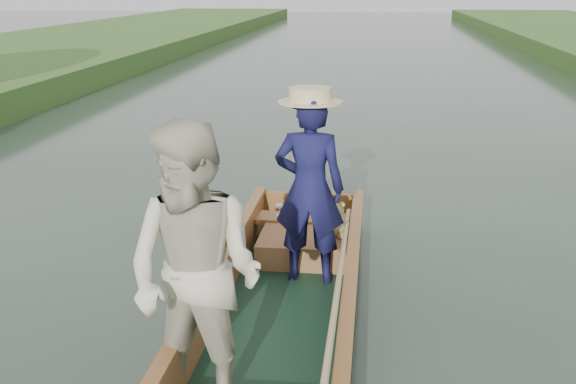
# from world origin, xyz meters

# --- Properties ---
(ground) EXTENTS (120.00, 120.00, 0.00)m
(ground) POSITION_xyz_m (0.00, 0.00, 0.00)
(ground) COLOR #283D30
(ground) RESTS_ON ground
(punt) EXTENTS (1.38, 5.00, 1.82)m
(punt) POSITION_xyz_m (-0.10, -0.19, 0.61)
(punt) COLOR black
(punt) RESTS_ON ground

